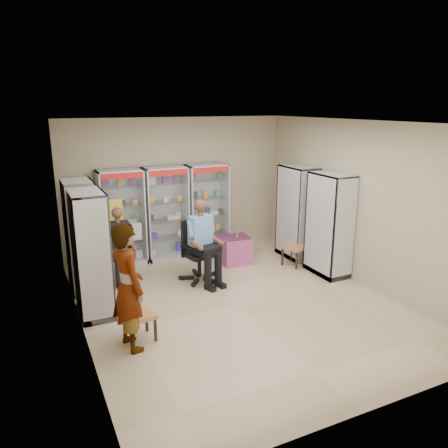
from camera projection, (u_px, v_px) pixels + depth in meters
name	position (u px, v px, depth m)	size (l,w,h in m)	color
floor	(238.00, 304.00, 7.39)	(6.00, 6.00, 0.00)	tan
room_shell	(239.00, 190.00, 6.86)	(5.02, 6.02, 3.01)	tan
cabinet_back_left	(122.00, 218.00, 8.97)	(0.90, 0.50, 2.00)	silver
cabinet_back_mid	(166.00, 213.00, 9.36)	(0.90, 0.50, 2.00)	#B6B8BD
cabinet_back_right	(207.00, 209.00, 9.75)	(0.90, 0.50, 2.00)	#9DA0A4
cabinet_right_far	(297.00, 213.00, 9.43)	(0.50, 0.90, 2.00)	silver
cabinet_right_near	(329.00, 225.00, 8.47)	(0.50, 0.90, 2.00)	#9D9EA3
cabinet_left_far	(81.00, 236.00, 7.78)	(0.50, 0.90, 2.00)	#B0B3B8
cabinet_left_near	(91.00, 254.00, 6.82)	(0.50, 0.90, 2.00)	#A1A5A8
wooden_chair	(119.00, 255.00, 8.37)	(0.42, 0.42, 0.94)	black
seated_customer	(119.00, 246.00, 8.28)	(0.44, 0.60, 1.34)	black
office_chair	(199.00, 251.00, 8.25)	(0.64, 0.64, 1.17)	black
seated_shopkeeper	(200.00, 244.00, 8.16)	(0.49, 0.68, 1.49)	#71ABE0
pink_trunk	(235.00, 250.00, 9.24)	(0.59, 0.57, 0.57)	#A6428D
tea_glass	(237.00, 234.00, 9.18)	(0.07, 0.07, 0.09)	#521B07
woven_stool_a	(294.00, 255.00, 9.11)	(0.43, 0.43, 0.43)	#9F6A43
woven_stool_b	(140.00, 326.00, 6.23)	(0.41, 0.41, 0.41)	#9F7043
standing_man	(128.00, 287.00, 5.86)	(0.65, 0.43, 1.79)	#979699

